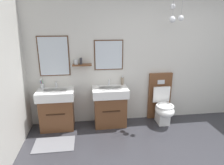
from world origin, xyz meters
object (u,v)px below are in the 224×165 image
Objects in this scene: vanity_sink_right at (110,105)px; soap_dispenser at (122,81)px; toilet at (162,104)px; vanity_sink_left at (57,108)px; toothbrush_cup at (42,85)px.

vanity_sink_right is 0.55m from soap_dispenser.
toilet is at bearing -0.49° from vanity_sink_right.
vanity_sink_left is at bearing 179.75° from toilet.
soap_dispenser is (-0.80, 0.17, 0.49)m from toilet.
toilet is 2.42m from toothbrush_cup.
toothbrush_cup is (-2.37, 0.16, 0.47)m from toilet.
vanity_sink_right is 1.37m from toothbrush_cup.
vanity_sink_left is 3.85× the size of toothbrush_cup.
soap_dispenser is at bearing 7.08° from vanity_sink_left.
vanity_sink_left is 1.03m from vanity_sink_right.
toothbrush_cup is at bearing -179.61° from soap_dispenser.
toothbrush_cup reaches higher than vanity_sink_left.
soap_dispenser is at bearing 0.39° from toothbrush_cup.
vanity_sink_right is at bearing 179.51° from toilet.
toothbrush_cup is at bearing 173.33° from vanity_sink_right.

